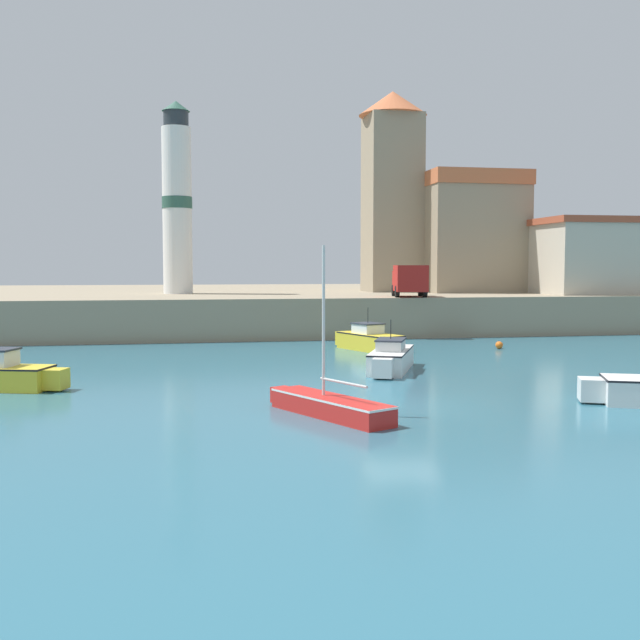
# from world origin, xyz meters

# --- Properties ---
(ground_plane) EXTENTS (200.00, 200.00, 0.00)m
(ground_plane) POSITION_xyz_m (0.00, 0.00, 0.00)
(ground_plane) COLOR #2D667A
(quay_seawall) EXTENTS (120.00, 40.00, 2.77)m
(quay_seawall) POSITION_xyz_m (0.00, 43.11, 1.39)
(quay_seawall) COLOR gray
(quay_seawall) RESTS_ON ground
(sailboat_red_1) EXTENTS (3.40, 5.51, 5.58)m
(sailboat_red_1) POSITION_xyz_m (-3.00, -1.60, 0.39)
(sailboat_red_1) COLOR red
(sailboat_red_1) RESTS_ON ground
(motorboat_yellow_2) EXTENTS (3.28, 5.33, 2.49)m
(motorboat_yellow_2) POSITION_xyz_m (3.02, 17.04, 0.62)
(motorboat_yellow_2) COLOR yellow
(motorboat_yellow_2) RESTS_ON ground
(motorboat_white_4) EXTENTS (3.51, 5.88, 2.42)m
(motorboat_white_4) POSITION_xyz_m (1.93, 8.33, 0.60)
(motorboat_white_4) COLOR white
(motorboat_white_4) RESTS_ON ground
(mooring_buoy) EXTENTS (0.45, 0.45, 0.45)m
(mooring_buoy) POSITION_xyz_m (10.84, 16.21, 0.22)
(mooring_buoy) COLOR orange
(mooring_buoy) RESTS_ON ground
(church) EXTENTS (13.14, 15.44, 16.70)m
(church) POSITION_xyz_m (14.61, 37.72, 8.61)
(church) COLOR gray
(church) RESTS_ON quay_seawall
(lighthouse) EXTENTS (2.33, 2.33, 14.82)m
(lighthouse) POSITION_xyz_m (-8.00, 34.06, 9.99)
(lighthouse) COLOR silver
(lighthouse) RESTS_ON quay_seawall
(harbor_shed_mid_row) EXTENTS (9.17, 6.29, 5.84)m
(harbor_shed_mid_row) POSITION_xyz_m (24.00, 27.85, 5.72)
(harbor_shed_mid_row) COLOR #BCB29E
(harbor_shed_mid_row) RESTS_ON quay_seawall
(truck_on_quay) EXTENTS (2.82, 4.60, 2.20)m
(truck_on_quay) POSITION_xyz_m (7.93, 24.81, 3.99)
(truck_on_quay) COLOR #AD1E19
(truck_on_quay) RESTS_ON quay_seawall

